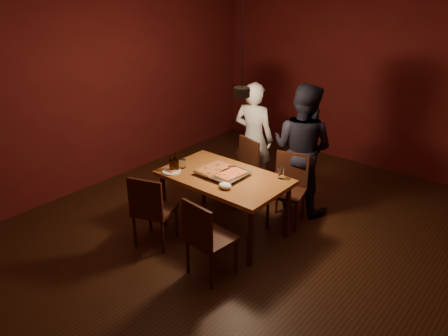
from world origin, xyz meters
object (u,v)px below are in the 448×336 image
Objects in this scene: plate_slice at (171,171)px; diner_white at (253,138)px; beer_bottle_a at (172,163)px; diner_dark at (302,149)px; chair_far_left at (243,165)px; chair_near_left at (151,205)px; chair_near_right at (205,233)px; pizza_tray at (222,173)px; chair_far_right at (289,182)px; dining_table at (224,181)px; pendant_lamp at (242,91)px; beer_bottle_b at (176,161)px.

diner_white reaches higher than plate_slice.
diner_dark reaches higher than beer_bottle_a.
beer_bottle_a is at bearing 53.03° from diner_dark.
chair_near_left is at bearing 101.97° from chair_far_left.
pizza_tray is (-0.47, 0.82, 0.24)m from chair_near_right.
chair_far_right is at bearing 96.83° from diner_dark.
diner_white reaches higher than pizza_tray.
plate_slice reaches higher than dining_table.
plate_slice is at bearing 94.10° from chair_far_left.
diner_dark reaches higher than chair_near_right.
chair_far_right reaches higher than dining_table.
chair_far_right is 1.01m from diner_white.
plate_slice is (-0.99, 0.50, 0.22)m from chair_near_right.
dining_table is at bearing 28.59° from beer_bottle_a.
chair_far_left is at bearing 21.42° from diner_dark.
chair_far_right is at bearing 143.88° from diner_white.
pendant_lamp is at bearing 141.28° from chair_far_left.
beer_bottle_a is at bearing -148.42° from pendant_lamp.
diner_dark is at bearing -95.61° from chair_far_right.
diner_white is 1.46× the size of pendant_lamp.
beer_bottle_b is (0.03, 0.05, 0.01)m from beer_bottle_a.
chair_far_right is at bearing -168.17° from chair_far_left.
diner_white is 1.51m from pendant_lamp.
pizza_tray reaches higher than dining_table.
plate_slice is 0.13× the size of diner_dark.
chair_near_left is at bearing 79.35° from diner_white.
chair_far_left reaches higher than dining_table.
dining_table is 1.36× the size of pendant_lamp.
dining_table is 2.79× the size of chair_near_left.
plate_slice is (-0.02, -0.07, -0.11)m from beer_bottle_b.
chair_near_right reaches higher than dining_table.
chair_near_right is 1.13m from plate_slice.
dining_table is at bearing -138.53° from pendant_lamp.
beer_bottle_a reaches higher than chair_near_left.
pizza_tray is at bearing 124.65° from chair_near_right.
chair_far_left is at bearing 116.28° from pizza_tray.
chair_far_left is 1.47m from pendant_lamp.
beer_bottle_a is (-1.00, 0.52, 0.32)m from chair_near_right.
diner_white is 0.93× the size of diner_dark.
diner_white is 0.81m from diner_dark.
pendant_lamp reaches higher than pizza_tray.
dining_table is 3.09× the size of chair_near_right.
beer_bottle_a is (-0.54, -0.31, 0.09)m from pizza_tray.
dining_table is 0.94m from chair_near_right.
chair_near_left is at bearing 44.10° from chair_far_right.
diner_white reaches higher than chair_near_right.
chair_near_right is 2.18× the size of plate_slice.
beer_bottle_b is 0.13m from plate_slice.
chair_near_left is at bearing -111.63° from pizza_tray.
beer_bottle_b reaches higher than plate_slice.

